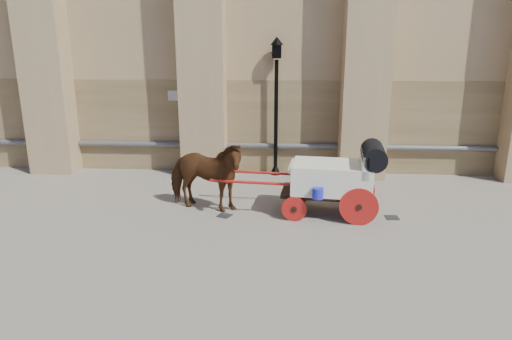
{
  "coord_description": "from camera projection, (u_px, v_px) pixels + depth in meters",
  "views": [
    {
      "loc": [
        1.59,
        -10.64,
        4.13
      ],
      "look_at": [
        0.88,
        0.23,
        1.09
      ],
      "focal_mm": 32.0,
      "sensor_mm": 36.0,
      "label": 1
    }
  ],
  "objects": [
    {
      "name": "ground",
      "position": [
        220.0,
        214.0,
        11.43
      ],
      "size": [
        90.0,
        90.0,
        0.0
      ],
      "primitive_type": "plane",
      "color": "gray",
      "rests_on": "ground"
    },
    {
      "name": "street_lamp",
      "position": [
        276.0,
        103.0,
        14.29
      ],
      "size": [
        0.4,
        0.4,
        4.32
      ],
      "color": "black",
      "rests_on": "ground"
    },
    {
      "name": "drain_grate_far",
      "position": [
        392.0,
        218.0,
        11.17
      ],
      "size": [
        0.34,
        0.34,
        0.01
      ],
      "primitive_type": "cube",
      "rotation": [
        0.0,
        0.0,
        0.05
      ],
      "color": "black",
      "rests_on": "ground"
    },
    {
      "name": "drain_grate_near",
      "position": [
        224.0,
        216.0,
        11.3
      ],
      "size": [
        0.42,
        0.42,
        0.01
      ],
      "primitive_type": "cube",
      "rotation": [
        0.0,
        0.0,
        -0.42
      ],
      "color": "black",
      "rests_on": "ground"
    },
    {
      "name": "carriage",
      "position": [
        338.0,
        176.0,
        11.15
      ],
      "size": [
        4.31,
        1.61,
        1.84
      ],
      "rotation": [
        0.0,
        0.0,
        -0.11
      ],
      "color": "black",
      "rests_on": "ground"
    },
    {
      "name": "horse",
      "position": [
        205.0,
        175.0,
        11.47
      ],
      "size": [
        2.36,
        1.53,
        1.84
      ],
      "primitive_type": "imported",
      "rotation": [
        0.0,
        0.0,
        1.31
      ],
      "color": "brown",
      "rests_on": "ground"
    }
  ]
}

